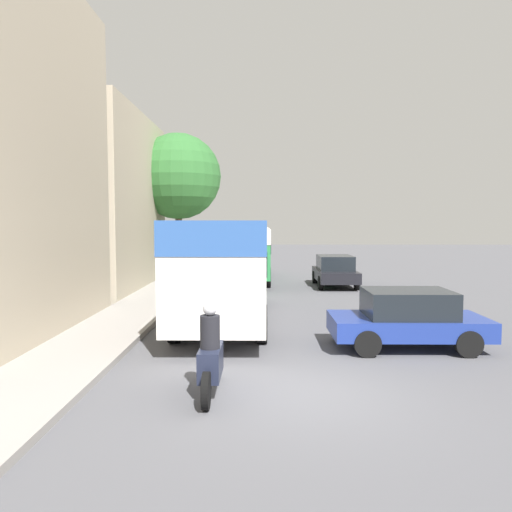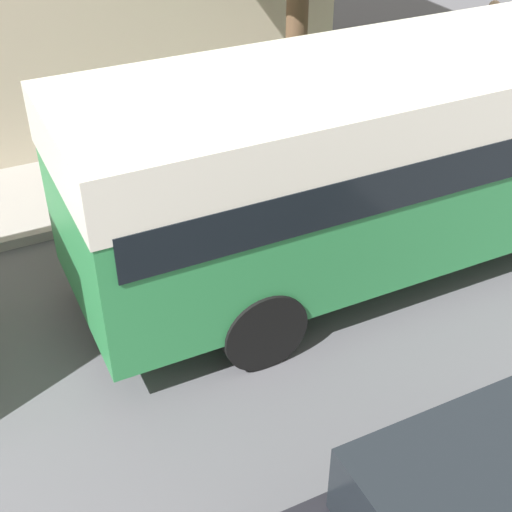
% 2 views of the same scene
% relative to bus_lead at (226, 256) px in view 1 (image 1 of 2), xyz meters
% --- Properties ---
extents(ground_plane, '(120.00, 120.00, 0.00)m').
position_rel_bus_lead_xyz_m(ground_plane, '(1.90, -6.75, -2.06)').
color(ground_plane, '#515156').
extents(sidewalk, '(2.20, 120.00, 0.15)m').
position_rel_bus_lead_xyz_m(sidewalk, '(-3.20, -6.75, -1.99)').
color(sidewalk, gray).
rests_on(sidewalk, ground_plane).
extents(building_midblock, '(5.83, 9.63, 8.14)m').
position_rel_bus_lead_xyz_m(building_midblock, '(-7.21, 7.54, 2.01)').
color(building_midblock, '#BCAD93').
rests_on(building_midblock, ground_plane).
extents(bus_lead, '(2.55, 9.55, 3.19)m').
position_rel_bus_lead_xyz_m(bus_lead, '(0.00, 0.00, 0.00)').
color(bus_lead, silver).
rests_on(bus_lead, ground_plane).
extents(bus_following, '(2.54, 9.12, 2.82)m').
position_rel_bus_lead_xyz_m(bus_following, '(0.32, 10.89, -0.22)').
color(bus_following, '#2D8447').
rests_on(bus_following, ground_plane).
extents(motorcycle_behind_lead, '(0.38, 2.24, 1.73)m').
position_rel_bus_lead_xyz_m(motorcycle_behind_lead, '(0.19, -6.81, -1.38)').
color(motorcycle_behind_lead, '#1E2338').
rests_on(motorcycle_behind_lead, ground_plane).
extents(car_crossing, '(1.91, 4.02, 1.52)m').
position_rel_bus_lead_xyz_m(car_crossing, '(4.74, 8.51, -1.28)').
color(car_crossing, black).
rests_on(car_crossing, ground_plane).
extents(car_far_curb, '(3.80, 1.94, 1.46)m').
position_rel_bus_lead_xyz_m(car_far_curb, '(4.78, -3.42, -1.30)').
color(car_far_curb, navy).
rests_on(car_far_curb, ground_plane).
extents(pedestrian_near_curb, '(0.40, 0.40, 1.75)m').
position_rel_bus_lead_xyz_m(pedestrian_near_curb, '(-3.58, 15.48, -1.02)').
color(pedestrian_near_curb, '#232838').
rests_on(pedestrian_near_curb, sidewalk).
extents(street_tree, '(4.57, 4.57, 7.72)m').
position_rel_bus_lead_xyz_m(street_tree, '(-3.31, 11.05, 3.50)').
color(street_tree, brown).
rests_on(street_tree, sidewalk).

